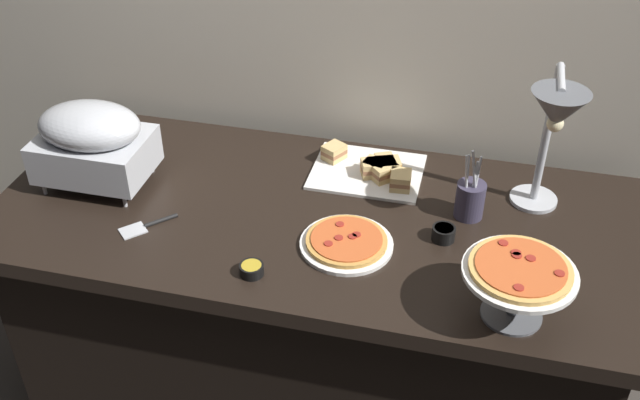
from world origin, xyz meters
name	(u,v)px	position (x,y,z in m)	size (l,w,h in m)	color
ground_plane	(315,386)	(0.00, 0.00, 0.00)	(8.00, 8.00, 0.00)	#38332D
back_wall	(353,7)	(0.00, 0.50, 1.20)	(4.40, 0.04, 2.40)	beige
buffet_table	(315,306)	(0.00, 0.00, 0.39)	(1.90, 0.84, 0.76)	black
chafing_dish	(92,141)	(-0.69, 0.00, 0.91)	(0.33, 0.24, 0.26)	#B7BABF
heat_lamp	(555,120)	(0.62, 0.09, 1.11)	(0.15, 0.30, 0.45)	#B7BABF
pizza_plate_front	(346,242)	(0.12, -0.13, 0.77)	(0.26, 0.26, 0.03)	white
pizza_plate_center	(519,275)	(0.57, -0.29, 0.89)	(0.27, 0.27, 0.16)	#595B60
sandwich_platter	(374,169)	(0.13, 0.24, 0.78)	(0.34, 0.27, 0.06)	white
sauce_cup_near	(444,233)	(0.38, -0.03, 0.78)	(0.07, 0.07, 0.04)	black
sauce_cup_far	(252,269)	(-0.09, -0.30, 0.78)	(0.06, 0.06, 0.03)	black
utensil_holder	(470,199)	(0.44, 0.10, 0.82)	(0.08, 0.08, 0.23)	#383347
serving_spatula	(147,226)	(-0.45, -0.18, 0.76)	(0.14, 0.15, 0.01)	#B7BABF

